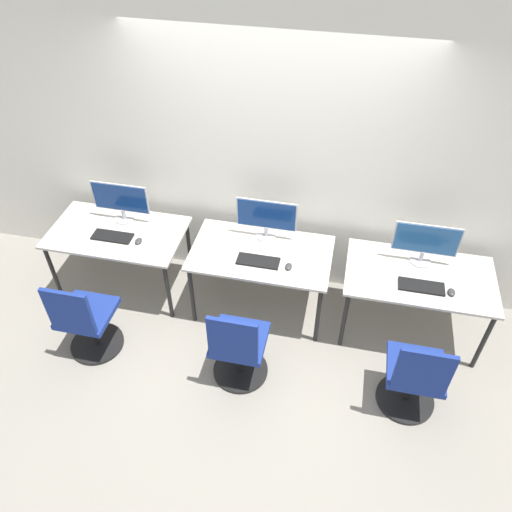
% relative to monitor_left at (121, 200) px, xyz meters
% --- Properties ---
extents(ground_plane, '(20.00, 20.00, 0.00)m').
position_rel_monitor_left_xyz_m(ground_plane, '(1.40, -0.57, -0.93)').
color(ground_plane, gray).
extents(wall_back, '(12.00, 0.05, 2.80)m').
position_rel_monitor_left_xyz_m(wall_back, '(1.40, 0.30, 0.47)').
color(wall_back, silver).
rests_on(wall_back, ground_plane).
extents(desk_left, '(1.27, 0.74, 0.71)m').
position_rel_monitor_left_xyz_m(desk_left, '(0.00, -0.20, -0.29)').
color(desk_left, '#BCB7AD').
rests_on(desk_left, ground_plane).
extents(monitor_left, '(0.55, 0.19, 0.40)m').
position_rel_monitor_left_xyz_m(monitor_left, '(0.00, 0.00, 0.00)').
color(monitor_left, '#B2B2B7').
rests_on(monitor_left, desk_left).
extents(keyboard_left, '(0.38, 0.15, 0.02)m').
position_rel_monitor_left_xyz_m(keyboard_left, '(0.00, -0.28, -0.21)').
color(keyboard_left, black).
rests_on(keyboard_left, desk_left).
extents(mouse_left, '(0.06, 0.09, 0.03)m').
position_rel_monitor_left_xyz_m(mouse_left, '(0.27, -0.30, -0.21)').
color(mouse_left, '#333333').
rests_on(mouse_left, desk_left).
extents(office_chair_left, '(0.48, 0.48, 0.90)m').
position_rel_monitor_left_xyz_m(office_chair_left, '(0.03, -1.05, -0.56)').
color(office_chair_left, black).
rests_on(office_chair_left, ground_plane).
extents(desk_center, '(1.27, 0.74, 0.71)m').
position_rel_monitor_left_xyz_m(desk_center, '(1.40, -0.20, -0.29)').
color(desk_center, '#BCB7AD').
rests_on(desk_center, ground_plane).
extents(monitor_center, '(0.55, 0.19, 0.40)m').
position_rel_monitor_left_xyz_m(monitor_center, '(1.40, 0.03, 0.00)').
color(monitor_center, '#B2B2B7').
rests_on(monitor_center, desk_center).
extents(keyboard_center, '(0.38, 0.15, 0.02)m').
position_rel_monitor_left_xyz_m(keyboard_center, '(1.40, -0.33, -0.21)').
color(keyboard_center, black).
rests_on(keyboard_center, desk_center).
extents(mouse_center, '(0.06, 0.09, 0.03)m').
position_rel_monitor_left_xyz_m(mouse_center, '(1.68, -0.35, -0.21)').
color(mouse_center, '#333333').
rests_on(mouse_center, desk_center).
extents(office_chair_center, '(0.48, 0.48, 0.90)m').
position_rel_monitor_left_xyz_m(office_chair_center, '(1.39, -1.05, -0.56)').
color(office_chair_center, black).
rests_on(office_chair_center, ground_plane).
extents(desk_right, '(1.27, 0.74, 0.71)m').
position_rel_monitor_left_xyz_m(desk_right, '(2.81, -0.20, -0.29)').
color(desk_right, '#BCB7AD').
rests_on(desk_right, ground_plane).
extents(monitor_right, '(0.55, 0.19, 0.40)m').
position_rel_monitor_left_xyz_m(monitor_right, '(2.81, -0.02, 0.00)').
color(monitor_right, '#B2B2B7').
rests_on(monitor_right, desk_right).
extents(keyboard_right, '(0.38, 0.15, 0.02)m').
position_rel_monitor_left_xyz_m(keyboard_right, '(2.81, -0.35, -0.21)').
color(keyboard_right, black).
rests_on(keyboard_right, desk_right).
extents(mouse_right, '(0.06, 0.09, 0.03)m').
position_rel_monitor_left_xyz_m(mouse_right, '(3.05, -0.37, -0.21)').
color(mouse_right, '#333333').
rests_on(mouse_right, desk_right).
extents(office_chair_right, '(0.48, 0.48, 0.90)m').
position_rel_monitor_left_xyz_m(office_chair_right, '(2.80, -1.04, -0.56)').
color(office_chair_right, black).
rests_on(office_chair_right, ground_plane).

